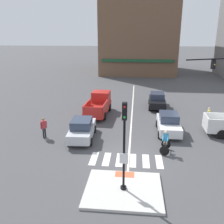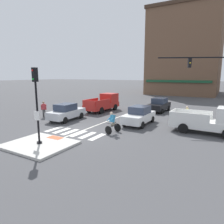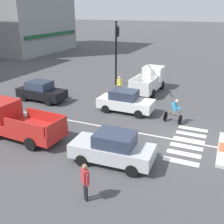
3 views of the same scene
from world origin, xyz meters
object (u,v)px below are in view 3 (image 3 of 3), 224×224
object	(u,v)px
cyclist	(174,111)
pedestrian_waiting_far_side	(119,84)
car_white_eastbound_mid	(125,101)
pickup_truck_white_cross_right	(150,81)
pickup_truck_red_westbound_far	(16,122)
car_black_eastbound_far	(41,91)
pedestrian_at_curb_left	(85,179)
traffic_light_mast	(117,45)
car_silver_westbound_near	(113,148)

from	to	relation	value
cyclist	pedestrian_waiting_far_side	distance (m)	7.20
car_white_eastbound_mid	pickup_truck_white_cross_right	xyz separation A→B (m)	(5.94, -0.11, 0.17)
car_white_eastbound_mid	pickup_truck_red_westbound_far	bearing A→B (deg)	145.76
car_black_eastbound_far	pickup_truck_red_westbound_far	xyz separation A→B (m)	(-6.09, -2.88, 0.17)
pickup_truck_red_westbound_far	pedestrian_at_curb_left	xyz separation A→B (m)	(-3.39, -6.52, 0.00)
traffic_light_mast	car_silver_westbound_near	distance (m)	13.74
car_white_eastbound_mid	car_silver_westbound_near	xyz separation A→B (m)	(-6.87, -1.97, 0.00)
pickup_truck_red_westbound_far	cyclist	bearing A→B (deg)	-54.31
traffic_light_mast	pedestrian_waiting_far_side	bearing A→B (deg)	-149.69
pedestrian_waiting_far_side	car_white_eastbound_mid	bearing A→B (deg)	-151.69
car_silver_westbound_near	pickup_truck_red_westbound_far	bearing A→B (deg)	86.59
traffic_light_mast	pickup_truck_white_cross_right	distance (m)	4.47
pickup_truck_white_cross_right	pedestrian_at_curb_left	size ratio (longest dim) A/B	3.09
pickup_truck_white_cross_right	traffic_light_mast	bearing A→B (deg)	98.08
pickup_truck_red_westbound_far	pedestrian_waiting_far_side	xyz separation A→B (m)	(10.21, -2.41, 0.00)
car_black_eastbound_far	pedestrian_at_curb_left	xyz separation A→B (m)	(-9.48, -9.41, 0.17)
car_white_eastbound_mid	pickup_truck_white_cross_right	bearing A→B (deg)	-1.09
car_white_eastbound_mid	pedestrian_waiting_far_side	distance (m)	4.24
car_black_eastbound_far	pedestrian_waiting_far_side	size ratio (longest dim) A/B	2.49
traffic_light_mast	pedestrian_at_curb_left	world-z (taller)	traffic_light_mast
pickup_truck_white_cross_right	pedestrian_waiting_far_side	distance (m)	3.06
car_white_eastbound_mid	pedestrian_at_curb_left	bearing A→B (deg)	-167.95
pickup_truck_white_cross_right	pedestrian_waiting_far_side	bearing A→B (deg)	136.16
traffic_light_mast	pedestrian_waiting_far_side	world-z (taller)	traffic_light_mast
car_white_eastbound_mid	car_silver_westbound_near	distance (m)	7.14
car_silver_westbound_near	pedestrian_at_curb_left	size ratio (longest dim) A/B	2.50
pickup_truck_white_cross_right	pickup_truck_red_westbound_far	world-z (taller)	same
traffic_light_mast	pickup_truck_red_westbound_far	distance (m)	12.45
car_silver_westbound_near	pedestrian_waiting_far_side	size ratio (longest dim) A/B	2.50
car_white_eastbound_mid	pedestrian_waiting_far_side	bearing A→B (deg)	28.31
pickup_truck_red_westbound_far	traffic_light_mast	bearing A→B (deg)	-6.56
traffic_light_mast	car_silver_westbound_near	bearing A→B (deg)	-157.92
car_white_eastbound_mid	pedestrian_at_curb_left	world-z (taller)	pedestrian_at_curb_left
traffic_light_mast	car_black_eastbound_far	distance (m)	7.98
pickup_truck_white_cross_right	car_white_eastbound_mid	bearing A→B (deg)	178.91
car_silver_westbound_near	traffic_light_mast	bearing A→B (deg)	22.08
car_black_eastbound_far	pickup_truck_white_cross_right	xyz separation A→B (m)	(6.33, -7.41, 0.17)
car_black_eastbound_far	car_silver_westbound_near	bearing A→B (deg)	-124.91
pedestrian_at_curb_left	pedestrian_waiting_far_side	bearing A→B (deg)	16.83
traffic_light_mast	pedestrian_waiting_far_side	size ratio (longest dim) A/B	3.66
car_white_eastbound_mid	car_silver_westbound_near	bearing A→B (deg)	-163.97
traffic_light_mast	pickup_truck_white_cross_right	size ratio (longest dim) A/B	1.18
pedestrian_waiting_far_side	car_silver_westbound_near	bearing A→B (deg)	-159.40
car_white_eastbound_mid	pickup_truck_red_westbound_far	size ratio (longest dim) A/B	0.79
car_black_eastbound_far	cyclist	distance (m)	11.02
pickup_truck_red_westbound_far	car_white_eastbound_mid	bearing A→B (deg)	-34.24
traffic_light_mast	pickup_truck_white_cross_right	bearing A→B (deg)	-81.92
car_black_eastbound_far	car_silver_westbound_near	distance (m)	11.31
car_black_eastbound_far	cyclist	xyz separation A→B (m)	(-0.25, -11.02, 0.06)
pickup_truck_white_cross_right	cyclist	bearing A→B (deg)	-151.28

